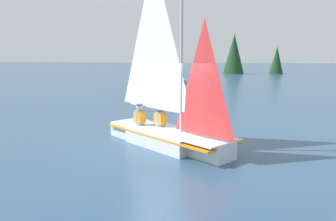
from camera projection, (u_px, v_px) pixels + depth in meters
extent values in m
plane|color=#2D4C6B|center=(168.00, 145.00, 9.99)|extent=(260.00, 260.00, 0.00)
cube|color=silver|center=(168.00, 138.00, 9.95)|extent=(2.80, 2.66, 0.48)
cube|color=silver|center=(212.00, 150.00, 8.66)|extent=(1.29, 1.25, 0.48)
cube|color=silver|center=(134.00, 128.00, 11.24)|extent=(1.56, 1.58, 0.48)
cube|color=orange|center=(168.00, 133.00, 9.92)|extent=(4.31, 3.90, 0.05)
cube|color=silver|center=(198.00, 137.00, 9.00)|extent=(2.39, 2.28, 0.04)
cylinder|color=#B7B7BC|center=(182.00, 41.00, 9.07)|extent=(0.08, 0.08, 5.25)
cylinder|color=#B7B7BC|center=(154.00, 108.00, 10.29)|extent=(1.92, 1.60, 0.07)
pyramid|color=white|center=(154.00, 34.00, 9.92)|extent=(1.82, 1.51, 4.49)
pyramid|color=red|center=(204.00, 78.00, 8.61)|extent=(1.21, 1.00, 3.09)
cube|color=black|center=(124.00, 128.00, 11.67)|extent=(0.08, 0.07, 0.33)
cube|color=black|center=(160.00, 134.00, 10.49)|extent=(0.37, 0.36, 0.45)
cylinder|color=gray|center=(160.00, 119.00, 10.41)|extent=(0.42, 0.42, 0.50)
cube|color=orange|center=(160.00, 118.00, 10.41)|extent=(0.43, 0.42, 0.35)
sphere|color=tan|center=(160.00, 108.00, 10.35)|extent=(0.22, 0.22, 0.22)
cube|color=black|center=(140.00, 132.00, 10.70)|extent=(0.37, 0.36, 0.45)
cylinder|color=gray|center=(140.00, 118.00, 10.62)|extent=(0.42, 0.42, 0.50)
cube|color=orange|center=(140.00, 117.00, 10.62)|extent=(0.43, 0.42, 0.35)
sphere|color=tan|center=(140.00, 107.00, 10.56)|extent=(0.22, 0.22, 0.22)
cylinder|color=blue|center=(139.00, 105.00, 10.55)|extent=(0.29, 0.29, 0.06)
cube|color=silver|center=(168.00, 82.00, 32.16)|extent=(3.44, 4.68, 0.37)
cube|color=blue|center=(170.00, 76.00, 32.34)|extent=(1.83, 1.96, 0.70)
cube|color=black|center=(154.00, 83.00, 30.28)|extent=(0.32, 0.32, 0.45)
cone|color=#143319|center=(150.00, 60.00, 51.68)|extent=(2.12, 2.12, 4.29)
cone|color=#143319|center=(198.00, 59.00, 51.67)|extent=(2.40, 2.40, 4.43)
cone|color=#193D1E|center=(234.00, 54.00, 50.54)|extent=(3.22, 3.22, 6.11)
cone|color=#193D1E|center=(277.00, 60.00, 50.07)|extent=(2.09, 2.09, 4.14)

